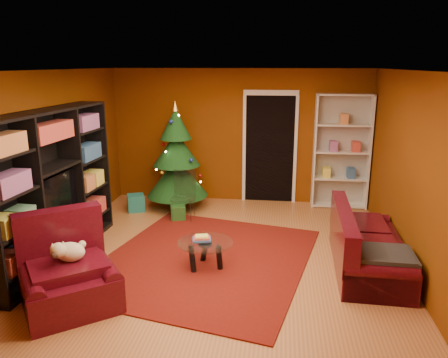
# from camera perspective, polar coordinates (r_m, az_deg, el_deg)

# --- Properties ---
(floor) EXTENTS (5.00, 5.50, 0.05)m
(floor) POSITION_cam_1_polar(r_m,az_deg,el_deg) (6.38, -0.47, -10.31)
(floor) COLOR #A56232
(floor) RESTS_ON ground
(ceiling) EXTENTS (5.00, 5.50, 0.05)m
(ceiling) POSITION_cam_1_polar(r_m,az_deg,el_deg) (5.77, -0.53, 14.25)
(ceiling) COLOR silver
(ceiling) RESTS_ON wall_back
(wall_back) EXTENTS (5.00, 0.05, 2.60)m
(wall_back) POSITION_cam_1_polar(r_m,az_deg,el_deg) (8.64, 2.03, 5.62)
(wall_back) COLOR #713508
(wall_back) RESTS_ON ground
(wall_left) EXTENTS (0.05, 5.50, 2.60)m
(wall_left) POSITION_cam_1_polar(r_m,az_deg,el_deg) (6.75, -22.25, 1.89)
(wall_left) COLOR #713508
(wall_left) RESTS_ON ground
(wall_right) EXTENTS (0.05, 5.50, 2.60)m
(wall_right) POSITION_cam_1_polar(r_m,az_deg,el_deg) (6.13, 23.58, 0.53)
(wall_right) COLOR #713508
(wall_right) RESTS_ON ground
(doorway) EXTENTS (1.06, 0.60, 2.16)m
(doorway) POSITION_cam_1_polar(r_m,az_deg,el_deg) (8.60, 5.98, 3.82)
(doorway) COLOR black
(doorway) RESTS_ON floor
(rug) EXTENTS (3.36, 3.71, 0.02)m
(rug) POSITION_cam_1_polar(r_m,az_deg,el_deg) (6.26, -2.49, -10.46)
(rug) COLOR maroon
(rug) RESTS_ON floor
(media_unit) EXTENTS (0.56, 2.76, 2.10)m
(media_unit) POSITION_cam_1_polar(r_m,az_deg,el_deg) (6.39, -21.60, -1.04)
(media_unit) COLOR black
(media_unit) RESTS_ON floor
(christmas_tree) EXTENTS (1.51, 1.51, 2.05)m
(christmas_tree) POSITION_cam_1_polar(r_m,az_deg,el_deg) (8.20, -6.21, 2.86)
(christmas_tree) COLOR #0F3713
(christmas_tree) RESTS_ON floor
(gift_box_teal) EXTENTS (0.40, 0.40, 0.31)m
(gift_box_teal) POSITION_cam_1_polar(r_m,az_deg,el_deg) (8.37, -11.43, -3.06)
(gift_box_teal) COLOR #19706C
(gift_box_teal) RESTS_ON floor
(gift_box_green) EXTENTS (0.31, 0.31, 0.25)m
(gift_box_green) POSITION_cam_1_polar(r_m,az_deg,el_deg) (7.79, -6.01, -4.39)
(gift_box_green) COLOR #1E581D
(gift_box_green) RESTS_ON floor
(white_bookshelf) EXTENTS (1.02, 0.37, 2.21)m
(white_bookshelf) POSITION_cam_1_polar(r_m,az_deg,el_deg) (8.52, 15.08, 3.44)
(white_bookshelf) COLOR white
(white_bookshelf) RESTS_ON floor
(armchair) EXTENTS (1.52, 1.52, 0.85)m
(armchair) POSITION_cam_1_polar(r_m,az_deg,el_deg) (5.31, -19.67, -11.30)
(armchair) COLOR #3D0712
(armchair) RESTS_ON rug
(dog) EXTENTS (0.50, 0.48, 0.28)m
(dog) POSITION_cam_1_polar(r_m,az_deg,el_deg) (5.28, -19.44, -8.97)
(dog) COLOR #F1E4BF
(dog) RESTS_ON armchair
(sofa) EXTENTS (0.92, 1.94, 0.82)m
(sofa) POSITION_cam_1_polar(r_m,az_deg,el_deg) (6.18, 18.45, -7.55)
(sofa) COLOR #3D0712
(sofa) RESTS_ON rug
(coffee_table) EXTENTS (0.89, 0.89, 0.47)m
(coffee_table) POSITION_cam_1_polar(r_m,az_deg,el_deg) (5.97, -2.43, -9.81)
(coffee_table) COLOR gray
(coffee_table) RESTS_ON rug
(acrylic_chair) EXTENTS (0.40, 0.44, 0.78)m
(acrylic_chair) POSITION_cam_1_polar(r_m,az_deg,el_deg) (7.70, -5.36, -2.53)
(acrylic_chair) COLOR #66605B
(acrylic_chair) RESTS_ON rug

